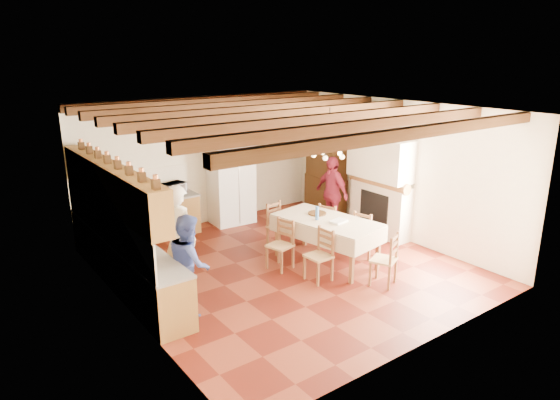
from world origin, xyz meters
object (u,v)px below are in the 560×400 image
object	(u,v)px
chair_right_near	(366,233)
chair_right_far	(330,225)
refrigerator	(230,183)
chair_left_near	(319,255)
chair_end_far	(279,226)
dining_table	(327,223)
chair_end_near	(384,259)
person_man	(180,237)
hutch	(326,172)
person_woman_red	(331,193)
microwave	(174,189)
chair_left_far	(280,245)
person_woman_blue	(189,263)

from	to	relation	value
chair_right_near	chair_right_far	size ratio (longest dim) A/B	1.00
chair_right_far	refrigerator	bearing A→B (deg)	-2.73
chair_left_near	chair_end_far	xyz separation A→B (m)	(0.37, 1.69, 0.00)
dining_table	chair_end_near	size ratio (longest dim) A/B	2.28
chair_right_far	person_man	distance (m)	3.39
chair_right_far	chair_right_near	bearing A→B (deg)	174.48
hutch	chair_end_near	xyz separation A→B (m)	(-1.79, -3.59, -0.62)
chair_left_near	person_woman_red	bearing A→B (deg)	131.53
chair_right_near	person_woman_red	size ratio (longest dim) A/B	0.56
chair_right_far	person_woman_red	xyz separation A→B (m)	(0.75, 0.83, 0.37)
refrigerator	chair_end_near	bearing A→B (deg)	-81.29
microwave	chair_end_near	bearing A→B (deg)	-82.63
hutch	chair_end_near	world-z (taller)	hutch
chair_right_near	person_woman_red	xyz separation A→B (m)	(0.53, 1.64, 0.37)
microwave	chair_left_far	bearing A→B (deg)	-90.13
refrigerator	chair_right_near	xyz separation A→B (m)	(1.09, -3.43, -0.49)
hutch	chair_right_near	world-z (taller)	hutch
chair_end_far	chair_left_near	bearing A→B (deg)	-111.48
dining_table	microwave	distance (m)	3.64
hutch	chair_end_far	bearing A→B (deg)	-146.93
refrigerator	person_man	world-z (taller)	refrigerator
chair_left_near	person_woman_blue	world-z (taller)	person_woman_blue
chair_left_far	person_woman_blue	xyz separation A→B (m)	(-2.06, -0.41, 0.31)
chair_right_far	chair_end_near	size ratio (longest dim) A/B	1.00
chair_left_near	chair_end_near	bearing A→B (deg)	43.53
hutch	chair_right_far	distance (m)	2.25
refrigerator	person_woman_blue	bearing A→B (deg)	-125.84
chair_right_near	chair_end_far	xyz separation A→B (m)	(-1.12, 1.40, 0.00)
person_man	chair_right_far	bearing A→B (deg)	-112.64
chair_left_near	dining_table	bearing A→B (deg)	126.92
chair_left_far	person_woman_blue	size ratio (longest dim) A/B	0.61
chair_left_far	chair_left_near	bearing A→B (deg)	3.67
person_woman_red	refrigerator	bearing A→B (deg)	-137.17
microwave	person_woman_blue	bearing A→B (deg)	-125.77
chair_left_near	person_man	world-z (taller)	person_man
chair_right_near	chair_end_near	bearing A→B (deg)	134.60
person_man	person_woman_red	distance (m)	4.17
hutch	person_woman_red	distance (m)	1.08
refrigerator	microwave	distance (m)	1.42
chair_right_near	chair_right_far	xyz separation A→B (m)	(-0.23, 0.82, 0.00)
refrigerator	chair_right_near	distance (m)	3.63
chair_left_near	chair_end_far	bearing A→B (deg)	165.58
chair_left_far	person_woman_red	xyz separation A→B (m)	(2.28, 1.11, 0.37)
chair_left_near	microwave	bearing A→B (deg)	-167.01
dining_table	chair_left_far	bearing A→B (deg)	161.79
chair_end_near	person_woman_blue	size ratio (longest dim) A/B	0.61
chair_right_near	person_woman_red	bearing A→B (deg)	-31.19
chair_left_far	hutch	bearing A→B (deg)	110.76
microwave	chair_right_near	bearing A→B (deg)	-68.69
chair_right_near	person_woman_red	world-z (taller)	person_woman_red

